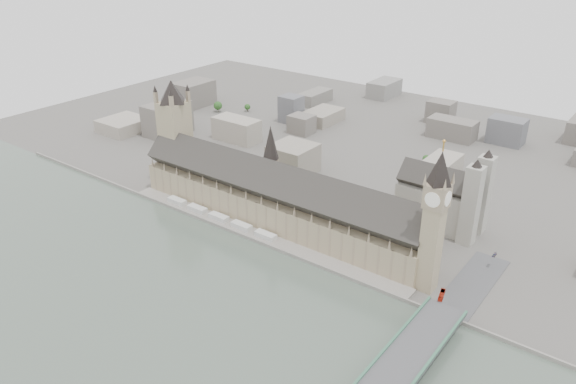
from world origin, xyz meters
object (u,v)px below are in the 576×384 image
Objects in this scene: palace_of_westminster at (276,198)px; car_approach at (494,255)px; victoria_tower at (175,129)px; red_bus_north at (442,295)px; elizabeth_tower at (435,213)px; westminster_abbey at (443,199)px; westminster_bridge at (392,380)px.

car_approach is (166.02, 40.30, -11.68)m from palace_of_westminster.
victoria_tower is 293.36m from car_approach.
victoria_tower is 283.06m from red_bus_north.
elizabeth_tower is 52.27m from red_bus_north.
car_approach is (288.02, 34.00, -44.18)m from victoria_tower.
palace_of_westminster is 49.78× the size of car_approach.
car_approach is (28.02, 52.00, -47.06)m from elizabeth_tower.
victoria_tower is at bearing -174.49° from car_approach.
victoria_tower is at bearing 160.29° from red_bus_north.
victoria_tower is 8.42× the size of red_bus_north.
westminster_abbey is at bearing 107.29° from elizabeth_tower.
westminster_abbey is 12.77× the size of car_approach.
westminster_abbey is (110.92, 75.30, 2.38)m from palace_of_westminster.
elizabeth_tower reaches higher than westminster_bridge.
palace_of_westminster is 158.53m from red_bus_north.
palace_of_westminster is 126.41m from victoria_tower.
red_bus_north is (-6.48, 78.41, 6.78)m from westminster_bridge.
palace_of_westminster is at bearing 175.15° from elizabeth_tower.
car_approach is at bearing 61.68° from elizabeth_tower.
palace_of_westminster reaches higher than westminster_bridge.
victoria_tower reaches higher than red_bus_north.
westminster_bridge is 147.67m from car_approach.
elizabeth_tower is 0.33× the size of westminster_bridge.
car_approach reaches higher than westminster_bridge.
westminster_bridge is 78.97m from red_bus_north.
westminster_abbey is (-51.08, 182.50, 19.96)m from westminster_bridge.
palace_of_westminster reaches higher than car_approach.
westminster_abbey is at bearing 146.35° from car_approach.
elizabeth_tower reaches higher than palace_of_westminster.
elizabeth_tower is (138.00, -11.70, 35.38)m from palace_of_westminster.
car_approach is at bearing 13.64° from palace_of_westminster.
elizabeth_tower is 96.91m from westminster_abbey.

